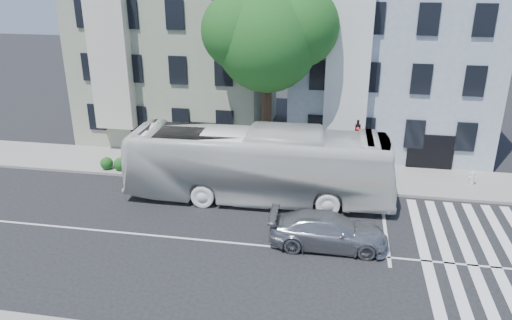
% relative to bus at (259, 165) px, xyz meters
% --- Properties ---
extents(ground, '(120.00, 120.00, 0.00)m').
position_rel_bus_xyz_m(ground, '(-0.22, -4.57, -1.88)').
color(ground, black).
rests_on(ground, ground).
extents(sidewalk_far, '(80.00, 4.00, 0.15)m').
position_rel_bus_xyz_m(sidewalk_far, '(-0.22, 3.43, -1.81)').
color(sidewalk_far, gray).
rests_on(sidewalk_far, ground).
extents(building_left, '(12.00, 10.00, 11.00)m').
position_rel_bus_xyz_m(building_left, '(-7.22, 10.43, 3.62)').
color(building_left, gray).
rests_on(building_left, ground).
extents(building_right, '(12.00, 10.00, 11.00)m').
position_rel_bus_xyz_m(building_right, '(6.78, 10.43, 3.62)').
color(building_right, '#94A2B0').
rests_on(building_right, ground).
extents(street_tree, '(7.30, 5.90, 11.10)m').
position_rel_bus_xyz_m(street_tree, '(-0.16, 4.16, 5.95)').
color(street_tree, '#2D2116').
rests_on(street_tree, ground).
extents(bus, '(3.50, 13.58, 3.76)m').
position_rel_bus_xyz_m(bus, '(0.00, 0.00, 0.00)').
color(bus, silver).
rests_on(bus, ground).
extents(sedan, '(2.14, 5.10, 1.47)m').
position_rel_bus_xyz_m(sedan, '(3.72, -4.07, -1.15)').
color(sedan, '#AAABB1').
rests_on(sedan, ground).
extents(hedge, '(8.35, 3.39, 0.70)m').
position_rel_bus_xyz_m(hedge, '(-5.08, 2.00, -1.38)').
color(hedge, '#1E551B').
rests_on(hedge, sidewalk_far).
extents(traffic_signal, '(0.41, 0.52, 3.88)m').
position_rel_bus_xyz_m(traffic_signal, '(4.83, 1.88, 0.63)').
color(traffic_signal, black).
rests_on(traffic_signal, ground).
extents(fire_hydrant, '(0.44, 0.25, 0.78)m').
position_rel_bus_xyz_m(fire_hydrant, '(11.17, 3.40, -1.33)').
color(fire_hydrant, silver).
rests_on(fire_hydrant, sidewalk_far).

